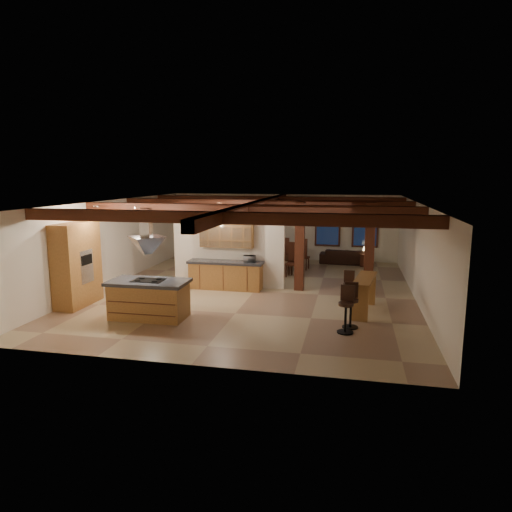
{
  "coord_description": "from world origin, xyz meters",
  "views": [
    {
      "loc": [
        3.04,
        -14.1,
        3.73
      ],
      "look_at": [
        -0.05,
        0.5,
        1.08
      ],
      "focal_mm": 32.0,
      "sensor_mm": 36.0,
      "label": 1
    }
  ],
  "objects_px": {
    "kitchen_island": "(149,299)",
    "dining_table": "(280,264)",
    "bar_counter": "(365,289)",
    "sofa": "(345,256)"
  },
  "relations": [
    {
      "from": "kitchen_island",
      "to": "bar_counter",
      "type": "distance_m",
      "value": 5.81
    },
    {
      "from": "bar_counter",
      "to": "dining_table",
      "type": "bearing_deg",
      "value": 122.56
    },
    {
      "from": "dining_table",
      "to": "kitchen_island",
      "type": "bearing_deg",
      "value": -87.46
    },
    {
      "from": "kitchen_island",
      "to": "sofa",
      "type": "bearing_deg",
      "value": 60.73
    },
    {
      "from": "kitchen_island",
      "to": "sofa",
      "type": "relative_size",
      "value": 0.99
    },
    {
      "from": "sofa",
      "to": "bar_counter",
      "type": "height_order",
      "value": "bar_counter"
    },
    {
      "from": "dining_table",
      "to": "sofa",
      "type": "xyz_separation_m",
      "value": [
        2.48,
        2.18,
        0.01
      ]
    },
    {
      "from": "kitchen_island",
      "to": "dining_table",
      "type": "xyz_separation_m",
      "value": [
        2.43,
        6.59,
        -0.22
      ]
    },
    {
      "from": "kitchen_island",
      "to": "sofa",
      "type": "xyz_separation_m",
      "value": [
        4.91,
        8.76,
        -0.21
      ]
    },
    {
      "from": "dining_table",
      "to": "sofa",
      "type": "height_order",
      "value": "sofa"
    }
  ]
}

